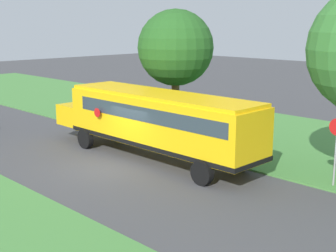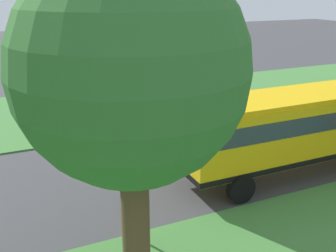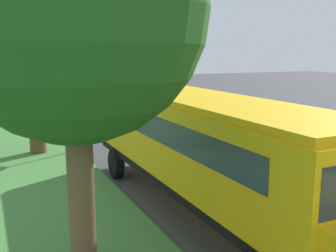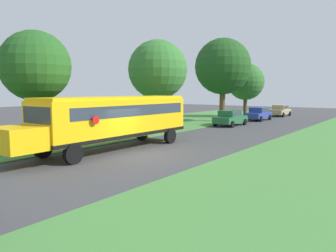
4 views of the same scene
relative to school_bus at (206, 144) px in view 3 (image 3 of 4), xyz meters
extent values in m
plane|color=#424244|center=(2.41, -0.43, -1.92)|extent=(120.00, 120.00, 0.00)
cube|color=yellow|center=(0.00, 0.29, -0.02)|extent=(2.50, 10.50, 2.20)
cube|color=yellow|center=(0.00, 0.29, 1.16)|extent=(2.35, 10.29, 0.16)
cube|color=black|center=(0.00, 0.29, -1.00)|extent=(2.54, 10.54, 0.20)
cube|color=#2D3842|center=(0.00, 0.59, 0.44)|extent=(2.53, 9.24, 0.64)
cylinder|color=red|center=(1.43, -2.60, 0.13)|extent=(0.03, 0.44, 0.44)
cylinder|color=black|center=(1.25, 3.96, -1.42)|extent=(0.30, 1.00, 1.00)
cylinder|color=black|center=(-1.25, 3.96, -1.42)|extent=(0.30, 1.00, 1.00)
cube|color=#236038|center=(-0.39, 16.56, -1.28)|extent=(1.80, 4.40, 0.64)
cube|color=#236038|center=(-0.39, 16.41, -0.66)|extent=(1.60, 2.20, 0.60)
cube|color=#2D3842|center=(-0.39, 16.41, -0.64)|extent=(1.62, 2.02, 0.45)
cylinder|color=black|center=(-1.29, 18.06, -1.60)|extent=(0.22, 0.64, 0.64)
cylinder|color=black|center=(0.51, 18.06, -1.60)|extent=(0.22, 0.64, 0.64)
cylinder|color=black|center=(-1.29, 15.07, -1.60)|extent=(0.22, 0.64, 0.64)
cylinder|color=black|center=(0.51, 15.07, -1.60)|extent=(0.22, 0.64, 0.64)
cube|color=#283D93|center=(-0.39, 24.02, -1.28)|extent=(1.80, 4.40, 0.64)
cube|color=#283D93|center=(-0.39, 24.17, -0.66)|extent=(1.60, 2.20, 0.60)
cube|color=#2D3842|center=(-0.39, 24.17, -0.64)|extent=(1.62, 2.02, 0.45)
cylinder|color=black|center=(0.51, 22.52, -1.60)|extent=(0.22, 0.64, 0.64)
cylinder|color=black|center=(-1.29, 22.52, -1.60)|extent=(0.22, 0.64, 0.64)
cylinder|color=black|center=(0.51, 25.51, -1.60)|extent=(0.22, 0.64, 0.64)
cylinder|color=black|center=(-1.29, 25.51, -1.60)|extent=(0.22, 0.64, 0.64)
cube|color=tan|center=(-0.39, 32.15, -1.28)|extent=(1.80, 4.40, 0.64)
cube|color=tan|center=(-0.39, 32.30, -0.66)|extent=(1.60, 2.20, 0.60)
cube|color=#2D3842|center=(-0.39, 32.30, -0.64)|extent=(1.62, 2.02, 0.45)
cylinder|color=black|center=(0.51, 30.66, -1.60)|extent=(0.22, 0.64, 0.64)
cylinder|color=black|center=(-1.29, 30.66, -1.60)|extent=(0.22, 0.64, 0.64)
cylinder|color=black|center=(0.51, 33.65, -1.60)|extent=(0.22, 0.64, 0.64)
cylinder|color=black|center=(-1.29, 33.65, -1.60)|extent=(0.22, 0.64, 0.64)
cylinder|color=brown|center=(-3.88, -2.51, -0.23)|extent=(0.44, 0.44, 3.40)
sphere|color=#23561E|center=(-3.88, -2.51, 3.03)|extent=(4.16, 4.16, 4.16)
cylinder|color=brown|center=(-3.30, 8.43, -0.22)|extent=(0.68, 0.68, 3.41)
sphere|color=#33702D|center=(-3.30, 8.43, 3.36)|extent=(5.00, 5.00, 5.00)
sphere|color=#33702D|center=(-3.15, 7.85, 3.83)|extent=(3.50, 3.50, 3.50)
cylinder|color=brown|center=(-3.10, 20.00, 0.02)|extent=(0.64, 0.64, 3.88)
sphere|color=#1E4C1C|center=(-3.10, 20.00, 4.31)|extent=(6.28, 6.28, 6.28)
sphere|color=#1E4C1C|center=(-2.90, 20.33, 4.14)|extent=(3.57, 3.57, 3.57)
cylinder|color=#4C3826|center=(-3.60, 27.60, -0.47)|extent=(0.48, 0.48, 2.90)
sphere|color=#2D6628|center=(-3.60, 27.60, 2.80)|extent=(4.85, 4.85, 4.85)
cylinder|color=gray|center=(-2.19, 7.74, -0.87)|extent=(0.08, 0.08, 2.10)
cylinder|color=red|center=(-2.19, 7.74, 0.48)|extent=(0.03, 0.68, 0.68)
camera|label=1|loc=(14.58, 15.46, 4.33)|focal=50.00mm
camera|label=2|loc=(-10.96, 11.04, 4.95)|focal=42.00mm
camera|label=3|loc=(-5.20, -8.71, 2.39)|focal=42.00mm
camera|label=4|loc=(14.04, -13.58, 1.57)|focal=35.00mm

